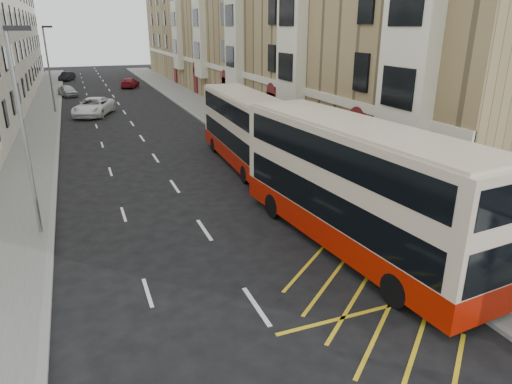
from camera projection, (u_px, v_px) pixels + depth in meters
name	position (u px, v px, depth m)	size (l,w,h in m)	color
pavement_right	(232.00, 125.00, 39.50)	(4.00, 120.00, 0.15)	#61625D
pavement_left	(36.00, 140.00, 34.17)	(3.00, 120.00, 0.15)	#61625D
kerb_right	(210.00, 126.00, 38.81)	(0.25, 120.00, 0.15)	gray
kerb_left	(58.00, 138.00, 34.69)	(0.25, 120.00, 0.15)	gray
road_markings	(119.00, 105.00, 49.89)	(10.00, 110.00, 0.01)	silver
terrace_right	(245.00, 31.00, 52.75)	(10.75, 79.00, 15.25)	#9C865A
guard_railing	(391.00, 228.00, 17.43)	(0.06, 6.56, 1.01)	red
street_lamp_near	(23.00, 124.00, 17.27)	(0.93, 0.18, 8.00)	gray
street_lamp_far	(49.00, 65.00, 43.49)	(0.93, 0.18, 8.00)	gray
double_decker_front	(353.00, 187.00, 17.02)	(3.88, 12.36, 4.85)	beige
double_decker_rear	(245.00, 129.00, 27.72)	(2.94, 10.98, 4.34)	beige
pedestrian_far	(417.00, 238.00, 16.25)	(1.02, 0.42, 1.74)	black
white_van	(94.00, 107.00, 43.65)	(2.76, 5.98, 1.66)	white
car_silver	(68.00, 91.00, 55.48)	(1.61, 4.01, 1.37)	#A3A6AB
car_dark	(67.00, 76.00, 71.63)	(1.41, 4.03, 1.33)	black
car_red	(130.00, 83.00, 63.57)	(1.87, 4.59, 1.33)	maroon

